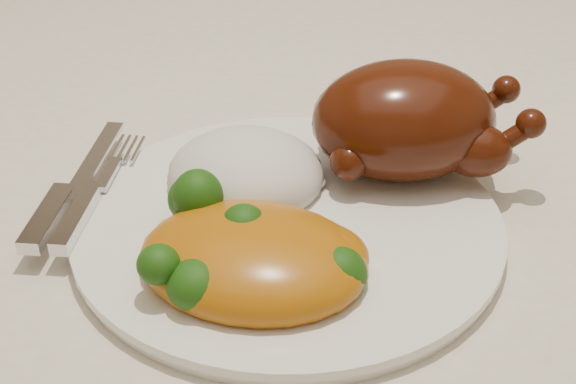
# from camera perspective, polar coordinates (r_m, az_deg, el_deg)

# --- Properties ---
(dining_table) EXTENTS (1.60, 0.90, 0.76)m
(dining_table) POSITION_cam_1_polar(r_m,az_deg,el_deg) (0.73, 7.06, -1.52)
(dining_table) COLOR brown
(dining_table) RESTS_ON floor
(tablecloth) EXTENTS (1.73, 1.03, 0.18)m
(tablecloth) POSITION_cam_1_polar(r_m,az_deg,el_deg) (0.69, 7.47, 3.51)
(tablecloth) COLOR silver
(tablecloth) RESTS_ON dining_table
(dinner_plate) EXTENTS (0.33, 0.33, 0.01)m
(dinner_plate) POSITION_cam_1_polar(r_m,az_deg,el_deg) (0.52, 0.00, -2.39)
(dinner_plate) COLOR white
(dinner_plate) RESTS_ON tablecloth
(roast_chicken) EXTENTS (0.17, 0.13, 0.08)m
(roast_chicken) POSITION_cam_1_polar(r_m,az_deg,el_deg) (0.56, 8.60, 5.07)
(roast_chicken) COLOR #451607
(roast_chicken) RESTS_ON dinner_plate
(rice_mound) EXTENTS (0.12, 0.11, 0.06)m
(rice_mound) POSITION_cam_1_polar(r_m,az_deg,el_deg) (0.54, -3.02, 1.26)
(rice_mound) COLOR white
(rice_mound) RESTS_ON dinner_plate
(mac_and_cheese) EXTENTS (0.14, 0.12, 0.06)m
(mac_and_cheese) POSITION_cam_1_polar(r_m,az_deg,el_deg) (0.47, -2.30, -4.45)
(mac_and_cheese) COLOR #BD710C
(mac_and_cheese) RESTS_ON dinner_plate
(cutlery) EXTENTS (0.04, 0.16, 0.01)m
(cutlery) POSITION_cam_1_polar(r_m,az_deg,el_deg) (0.54, -14.81, -0.37)
(cutlery) COLOR silver
(cutlery) RESTS_ON dinner_plate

